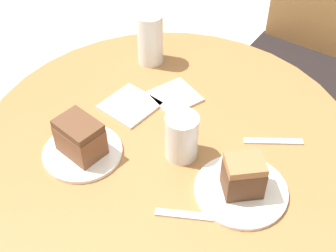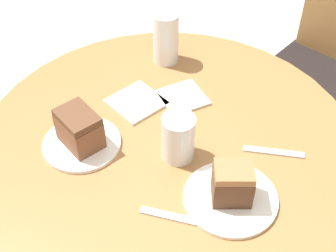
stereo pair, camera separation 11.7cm
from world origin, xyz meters
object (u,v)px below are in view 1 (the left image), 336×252
(plate_near, at_px, (241,191))
(cake_slice_near, at_px, (243,176))
(cake_slice_far, at_px, (80,137))
(glass_water, at_px, (150,41))
(plate_far, at_px, (83,152))
(glass_lemonade, at_px, (182,139))
(chair, at_px, (305,52))

(plate_near, relative_size, cake_slice_near, 1.94)
(cake_slice_far, height_order, glass_water, glass_water)
(plate_far, distance_m, cake_slice_near, 0.40)
(plate_far, bearing_deg, glass_lemonade, 41.25)
(glass_water, bearing_deg, plate_near, -25.31)
(chair, height_order, cake_slice_far, chair)
(glass_lemonade, bearing_deg, glass_water, 143.71)
(glass_lemonade, bearing_deg, chair, 96.73)
(plate_near, height_order, cake_slice_far, cake_slice_far)
(cake_slice_far, bearing_deg, plate_far, -33.69)
(plate_far, height_order, glass_lemonade, glass_lemonade)
(plate_near, height_order, glass_water, glass_water)
(chair, relative_size, cake_slice_near, 8.49)
(plate_near, height_order, glass_lemonade, glass_lemonade)
(cake_slice_near, bearing_deg, cake_slice_far, -156.23)
(cake_slice_far, xyz_separation_m, glass_water, (-0.14, 0.40, 0.01))
(plate_far, xyz_separation_m, cake_slice_far, (-0.00, 0.00, 0.05))
(cake_slice_far, bearing_deg, plate_near, 23.77)
(plate_far, height_order, cake_slice_far, cake_slice_far)
(plate_far, relative_size, cake_slice_near, 1.78)
(chair, distance_m, cake_slice_far, 1.09)
(plate_near, bearing_deg, plate_far, -156.23)
(plate_near, height_order, plate_far, same)
(cake_slice_far, bearing_deg, chair, 85.73)
(chair, distance_m, plate_near, 0.96)
(chair, height_order, cake_slice_near, chair)
(chair, xyz_separation_m, glass_lemonade, (0.11, -0.89, 0.27))
(plate_far, bearing_deg, glass_water, 109.11)
(glass_water, bearing_deg, cake_slice_near, -25.31)
(plate_far, bearing_deg, cake_slice_near, 23.77)
(plate_near, xyz_separation_m, glass_lemonade, (-0.18, 0.00, 0.05))
(plate_near, xyz_separation_m, glass_water, (-0.50, 0.24, 0.07))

